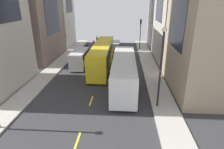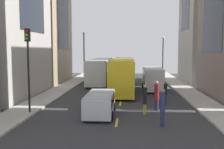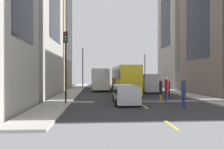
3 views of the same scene
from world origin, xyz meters
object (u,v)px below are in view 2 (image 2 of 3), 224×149
(pedestrian_walking_far, at_px, (145,99))
(traffic_light_near_corner, at_px, (28,55))
(delivery_van_white, at_px, (153,77))
(pedestrian_crossing_near, at_px, (163,106))
(pedestrian_crossing_mid, at_px, (165,92))
(streetcar_yellow, at_px, (123,72))
(city_bus_white, at_px, (101,69))
(car_silver_0, at_px, (100,102))
(pedestrian_waiting_curb, at_px, (157,95))

(pedestrian_walking_far, height_order, traffic_light_near_corner, traffic_light_near_corner)
(delivery_van_white, bearing_deg, pedestrian_walking_far, -97.64)
(pedestrian_crossing_near, bearing_deg, pedestrian_crossing_mid, -86.79)
(streetcar_yellow, bearing_deg, city_bus_white, 116.86)
(pedestrian_crossing_near, distance_m, traffic_light_near_corner, 9.92)
(city_bus_white, relative_size, delivery_van_white, 2.34)
(streetcar_yellow, bearing_deg, pedestrian_crossing_mid, -64.04)
(car_silver_0, xyz_separation_m, pedestrian_crossing_mid, (5.08, 3.79, 0.13))
(delivery_van_white, distance_m, pedestrian_waiting_curb, 10.07)
(pedestrian_crossing_near, height_order, traffic_light_near_corner, traffic_light_near_corner)
(pedestrian_crossing_near, bearing_deg, pedestrian_walking_far, -59.99)
(delivery_van_white, height_order, pedestrian_waiting_curb, delivery_van_white)
(pedestrian_waiting_curb, xyz_separation_m, pedestrian_crossing_mid, (0.93, 2.14, -0.12))
(car_silver_0, distance_m, pedestrian_crossing_near, 4.82)
(city_bus_white, height_order, streetcar_yellow, streetcar_yellow)
(pedestrian_waiting_curb, xyz_separation_m, pedestrian_crossing_near, (-0.07, -4.22, 0.06))
(traffic_light_near_corner, bearing_deg, pedestrian_waiting_curb, 11.46)
(pedestrian_crossing_mid, relative_size, traffic_light_near_corner, 0.33)
(pedestrian_waiting_curb, distance_m, pedestrian_crossing_near, 4.22)
(streetcar_yellow, xyz_separation_m, pedestrian_crossing_mid, (3.77, -7.75, -1.06))
(pedestrian_waiting_curb, bearing_deg, pedestrian_walking_far, -106.09)
(city_bus_white, height_order, pedestrian_crossing_mid, city_bus_white)
(pedestrian_crossing_near, distance_m, pedestrian_walking_far, 2.96)
(city_bus_white, xyz_separation_m, streetcar_yellow, (3.26, -6.44, 0.12))
(delivery_van_white, relative_size, pedestrian_crossing_mid, 2.73)
(city_bus_white, relative_size, pedestrian_crossing_near, 5.48)
(delivery_van_white, distance_m, pedestrian_crossing_near, 14.29)
(city_bus_white, relative_size, pedestrian_walking_far, 5.89)
(car_silver_0, distance_m, pedestrian_walking_far, 3.18)
(pedestrian_waiting_curb, bearing_deg, pedestrian_crossing_near, -72.35)
(city_bus_white, distance_m, pedestrian_crossing_near, 21.43)
(pedestrian_crossing_mid, bearing_deg, traffic_light_near_corner, -106.35)
(pedestrian_crossing_near, bearing_deg, traffic_light_near_corner, -2.24)
(car_silver_0, bearing_deg, pedestrian_waiting_curb, 21.78)
(streetcar_yellow, bearing_deg, traffic_light_near_corner, -118.49)
(pedestrian_crossing_near, xyz_separation_m, traffic_light_near_corner, (-9.15, 2.35, 3.02))
(delivery_van_white, distance_m, pedestrian_crossing_mid, 7.94)
(pedestrian_crossing_near, bearing_deg, delivery_van_white, -80.35)
(pedestrian_walking_far, bearing_deg, car_silver_0, -50.04)
(pedestrian_walking_far, distance_m, traffic_light_near_corner, 8.83)
(car_silver_0, distance_m, pedestrian_crossing_mid, 6.34)
(city_bus_white, xyz_separation_m, pedestrian_waiting_curb, (6.10, -16.33, -0.82))
(city_bus_white, distance_m, pedestrian_waiting_curb, 17.45)
(streetcar_yellow, bearing_deg, car_silver_0, -96.44)
(pedestrian_crossing_mid, bearing_deg, city_bus_white, 168.48)
(delivery_van_white, relative_size, traffic_light_near_corner, 0.91)
(traffic_light_near_corner, bearing_deg, pedestrian_crossing_mid, 21.54)
(streetcar_yellow, xyz_separation_m, pedestrian_waiting_curb, (2.84, -9.89, -0.93))
(car_silver_0, height_order, pedestrian_crossing_mid, pedestrian_crossing_mid)
(pedestrian_waiting_curb, relative_size, pedestrian_crossing_mid, 1.15)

